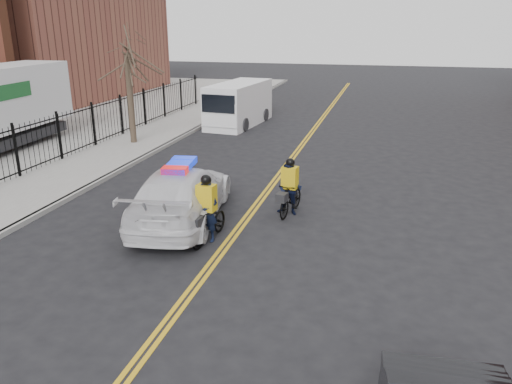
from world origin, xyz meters
The scene contains 12 objects.
ground centered at (0.00, 0.00, 0.00)m, with size 120.00×120.00×0.00m, color black.
center_line_left centered at (-0.08, 8.00, 0.01)m, with size 0.10×60.00×0.01m, color gold.
center_line_right centered at (0.08, 8.00, 0.01)m, with size 0.10×60.00×0.01m, color gold.
sidewalk centered at (-7.50, 8.00, 0.07)m, with size 3.00×60.00×0.15m, color gray.
curb centered at (-6.00, 8.00, 0.07)m, with size 0.20×60.00×0.15m, color gray.
iron_fence centered at (-9.00, 8.00, 1.00)m, with size 0.12×28.00×2.00m, color black, non-canonical shape.
warehouse_far centered at (-23.00, 24.00, 7.00)m, with size 14.00×18.00×14.00m, color brown.
street_tree centered at (-7.60, 10.00, 3.53)m, with size 3.20×3.20×4.80m.
police_cruiser centered at (-1.78, 1.92, 0.79)m, with size 2.96×5.65×1.72m.
cargo_van centered at (-4.29, 15.88, 1.13)m, with size 2.54×5.67×2.30m.
cyclist_near centered at (-0.57, 0.74, 0.63)m, with size 0.85×1.90×1.80m.
cyclist_far centered at (1.13, 3.16, 0.68)m, with size 0.86×1.76×1.72m.
Camera 1 is at (3.73, -10.57, 5.44)m, focal length 35.00 mm.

